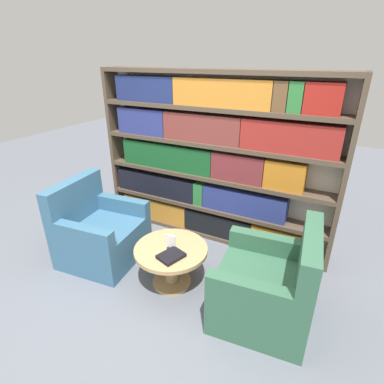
% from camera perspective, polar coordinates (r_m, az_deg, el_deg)
% --- Properties ---
extents(ground_plane, '(14.00, 14.00, 0.00)m').
position_cam_1_polar(ground_plane, '(3.16, -7.00, -19.21)').
color(ground_plane, slate).
extents(bookshelf, '(2.94, 0.30, 2.05)m').
position_cam_1_polar(bookshelf, '(3.65, 3.50, 6.13)').
color(bookshelf, silver).
rests_on(bookshelf, ground_plane).
extents(armchair_left, '(0.88, 0.91, 0.92)m').
position_cam_1_polar(armchair_left, '(3.63, -17.17, -7.51)').
color(armchair_left, '#386684').
rests_on(armchair_left, ground_plane).
extents(armchair_right, '(0.88, 0.90, 0.92)m').
position_cam_1_polar(armchair_right, '(2.85, 14.20, -17.20)').
color(armchair_right, '#336047').
rests_on(armchair_right, ground_plane).
extents(coffee_table, '(0.73, 0.73, 0.44)m').
position_cam_1_polar(coffee_table, '(3.10, -3.98, -12.45)').
color(coffee_table, tan).
rests_on(coffee_table, ground_plane).
extents(table_sign, '(0.11, 0.06, 0.15)m').
position_cam_1_polar(table_sign, '(2.99, -4.09, -9.58)').
color(table_sign, black).
rests_on(table_sign, coffee_table).
extents(stray_book, '(0.25, 0.28, 0.03)m').
position_cam_1_polar(stray_book, '(2.89, -4.00, -12.05)').
color(stray_book, black).
rests_on(stray_book, coffee_table).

